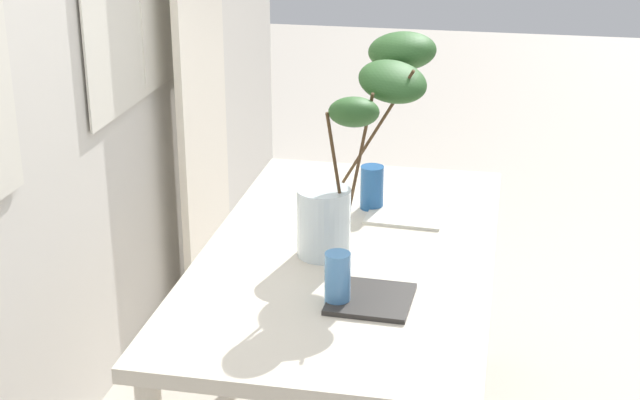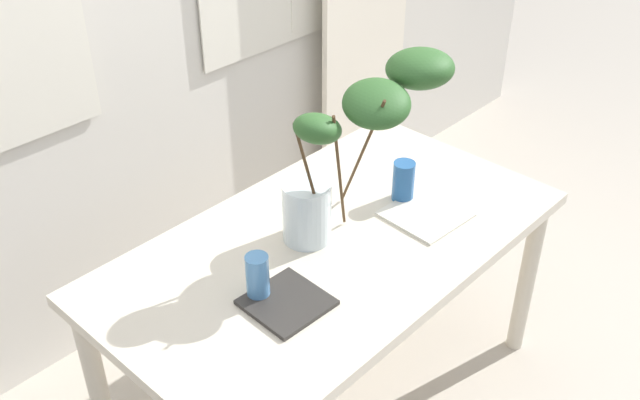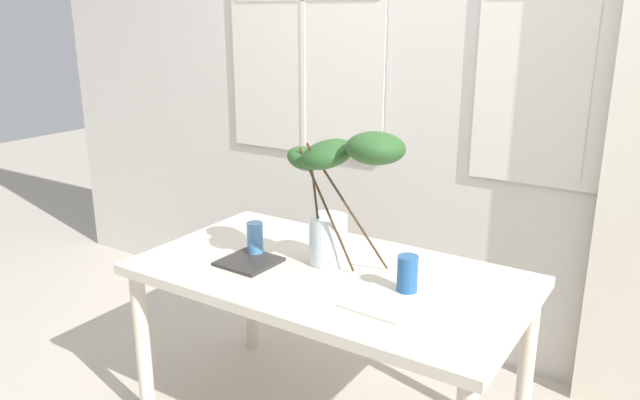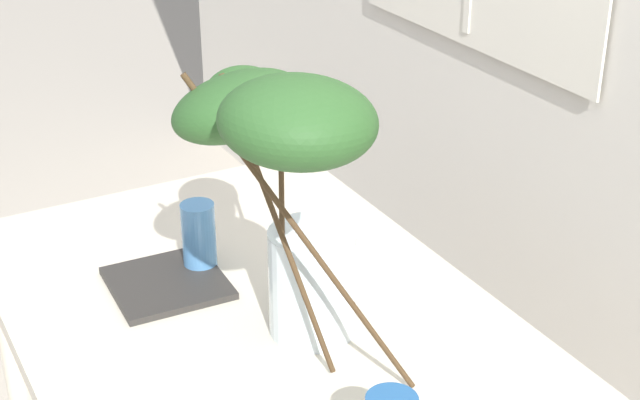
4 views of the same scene
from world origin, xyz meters
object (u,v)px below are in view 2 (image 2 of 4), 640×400
dining_table (332,260)px  drinking_glass_blue_left (258,277)px  plate_square_left (287,302)px  plate_square_right (425,214)px  vase_with_branches (354,143)px  drinking_glass_blue_right (403,181)px

dining_table → drinking_glass_blue_left: drinking_glass_blue_left is taller
plate_square_left → plate_square_right: (0.63, -0.02, -0.00)m
vase_with_branches → drinking_glass_blue_left: 0.49m
drinking_glass_blue_left → drinking_glass_blue_right: drinking_glass_blue_left is taller
dining_table → drinking_glass_blue_left: 0.38m
drinking_glass_blue_left → plate_square_left: (0.03, -0.08, -0.07)m
vase_with_branches → dining_table: bearing=149.6°
dining_table → plate_square_right: plate_square_right is taller
plate_square_left → drinking_glass_blue_right: bearing=8.3°
dining_table → plate_square_left: (-0.32, -0.11, 0.09)m
vase_with_branches → plate_square_left: vase_with_branches is taller
plate_square_left → plate_square_right: plate_square_left is taller
vase_with_branches → drinking_glass_blue_left: vase_with_branches is taller
drinking_glass_blue_right → plate_square_right: 0.14m
plate_square_left → plate_square_right: size_ratio=0.89×
plate_square_right → drinking_glass_blue_left: bearing=170.8°
dining_table → plate_square_right: bearing=-23.5°
drinking_glass_blue_right → plate_square_left: (-0.66, -0.10, -0.06)m
vase_with_branches → drinking_glass_blue_right: bearing=3.2°
vase_with_branches → plate_square_right: size_ratio=2.52×
drinking_glass_blue_right → plate_square_left: drinking_glass_blue_right is taller
plate_square_left → plate_square_right: 0.63m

